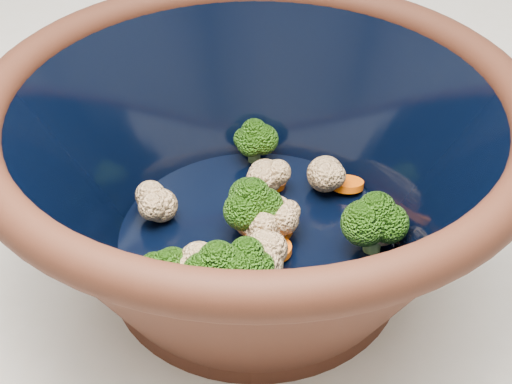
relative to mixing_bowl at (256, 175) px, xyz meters
The scene contains 2 objects.
mixing_bowl is the anchor object (origin of this frame).
vegetable_pile 0.04m from the mixing_bowl, 48.69° to the right, with size 0.21×0.21×0.06m.
Camera 1 is at (0.19, -0.44, 1.32)m, focal length 50.00 mm.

